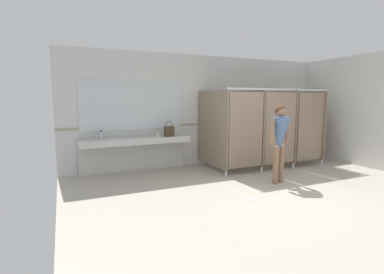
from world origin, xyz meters
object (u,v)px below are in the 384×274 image
(handbag, at_px, (169,131))
(soap_dispenser, at_px, (101,135))
(person_standing, at_px, (280,135))
(paper_cup, at_px, (158,135))

(handbag, xyz_separation_m, soap_dispenser, (-1.51, 0.29, -0.05))
(person_standing, relative_size, handbag, 4.29)
(person_standing, height_order, soap_dispenser, person_standing)
(handbag, bearing_deg, soap_dispenser, 169.14)
(person_standing, xyz_separation_m, paper_cup, (-1.92, 1.94, -0.13))
(person_standing, relative_size, paper_cup, 19.46)
(handbag, bearing_deg, paper_cup, 168.61)
(handbag, xyz_separation_m, paper_cup, (-0.25, 0.05, -0.09))
(soap_dispenser, relative_size, paper_cup, 2.26)
(person_standing, distance_m, soap_dispenser, 3.85)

